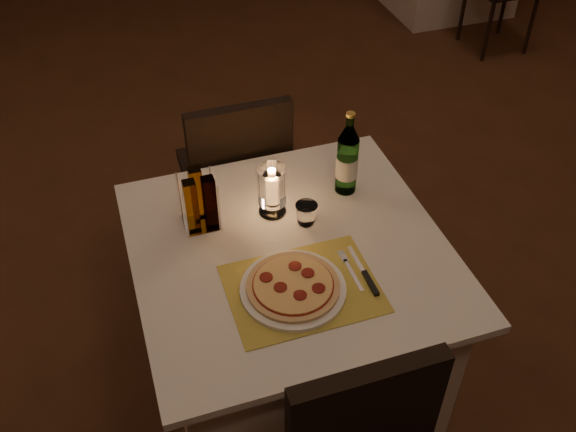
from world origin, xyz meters
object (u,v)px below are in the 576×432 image
object	(u,v)px
plate	(293,289)
pizza	(293,285)
main_table	(290,320)
hurricane_candle	(272,187)
chair_far	(236,167)
water_bottle	(347,160)
tumbler	(306,214)

from	to	relation	value
plate	pizza	world-z (taller)	pizza
pizza	main_table	bearing A→B (deg)	74.51
hurricane_candle	chair_far	bearing A→B (deg)	89.85
main_table	plate	distance (m)	0.42
water_bottle	pizza	bearing A→B (deg)	-129.52
plate	tumbler	distance (m)	0.31
plate	tumbler	world-z (taller)	tumbler
tumbler	hurricane_candle	xyz separation A→B (m)	(-0.09, 0.09, 0.07)
main_table	tumbler	distance (m)	0.43
hurricane_candle	pizza	bearing A→B (deg)	-97.56
plate	hurricane_candle	world-z (taller)	hurricane_candle
tumbler	water_bottle	size ratio (longest dim) A/B	0.23
main_table	chair_far	size ratio (longest dim) A/B	1.11
main_table	pizza	world-z (taller)	pizza
main_table	chair_far	distance (m)	0.74
pizza	tumbler	distance (m)	0.31
chair_far	hurricane_candle	distance (m)	0.61
chair_far	pizza	size ratio (longest dim) A/B	3.21
pizza	hurricane_candle	distance (m)	0.38
water_bottle	hurricane_candle	xyz separation A→B (m)	(-0.28, -0.03, -0.02)
tumbler	hurricane_candle	distance (m)	0.14
main_table	hurricane_candle	bearing A→B (deg)	90.43
main_table	tumbler	world-z (taller)	tumbler
main_table	pizza	distance (m)	0.44
plate	pizza	xyz separation A→B (m)	(0.00, 0.00, 0.02)
plate	water_bottle	size ratio (longest dim) A/B	1.00
chair_far	hurricane_candle	size ratio (longest dim) A/B	4.86
plate	hurricane_candle	distance (m)	0.38
plate	pizza	distance (m)	0.02
plate	hurricane_candle	bearing A→B (deg)	82.41
chair_far	pizza	distance (m)	0.92
chair_far	tumbler	size ratio (longest dim) A/B	12.05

